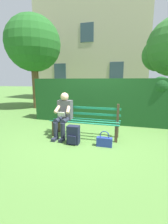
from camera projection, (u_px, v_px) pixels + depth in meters
name	position (u px, v px, depth m)	size (l,w,h in m)	color
ground	(85.00, 136.00, 4.28)	(60.00, 60.00, 0.00)	#517F38
park_bench	(86.00, 120.00, 4.26)	(1.84, 0.51, 0.90)	#4C3828
person_seated	(64.00, 114.00, 4.21)	(0.44, 0.73, 1.18)	#4C4C51
hedge_backdrop	(109.00, 100.00, 5.55)	(5.44, 0.72, 1.62)	#19471E
building_facade	(92.00, 51.00, 12.06)	(8.06, 3.22, 7.42)	#BCAD93
backpack	(73.00, 135.00, 3.75)	(0.28, 0.27, 0.45)	#191E33
handbag	(104.00, 141.00, 3.62)	(0.36, 0.13, 0.37)	navy
tree_far	(32.00, 46.00, 8.15)	(2.94, 2.80, 4.74)	brown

